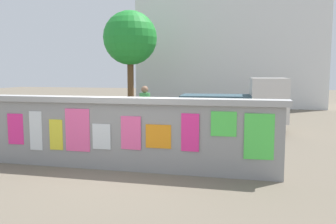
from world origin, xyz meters
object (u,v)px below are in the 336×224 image
bicycle_near (228,141)px  tree_roadside (130,39)px  auto_rickshaw_truck (239,105)px  person_walking (145,106)px  motorcycle (156,132)px  bicycle_far (69,131)px

bicycle_near → tree_roadside: (-5.56, 8.65, 3.39)m
auto_rickshaw_truck → person_walking: bearing=-145.5°
motorcycle → person_walking: (-0.82, 1.62, 0.52)m
auto_rickshaw_truck → tree_roadside: tree_roadside is taller
person_walking → bicycle_near: bearing=-35.0°
motorcycle → person_walking: 1.89m
person_walking → tree_roadside: bearing=112.8°
motorcycle → bicycle_far: (-2.62, 0.12, -0.10)m
auto_rickshaw_truck → bicycle_far: 5.80m
person_walking → tree_roadside: size_ratio=0.31×
bicycle_near → person_walking: 3.38m
bicycle_far → tree_roadside: 8.99m
motorcycle → person_walking: size_ratio=1.17×
person_walking → bicycle_far: bearing=-140.1°
bicycle_near → bicycle_far: size_ratio=0.97×
bicycle_near → motorcycle: bearing=171.7°
tree_roadside → bicycle_near: bearing=-57.3°
bicycle_near → tree_roadside: bearing=122.7°
bicycle_far → auto_rickshaw_truck: bearing=36.7°
motorcycle → bicycle_far: bicycle_far is taller
bicycle_far → person_walking: 2.43m
motorcycle → bicycle_near: size_ratio=1.15×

